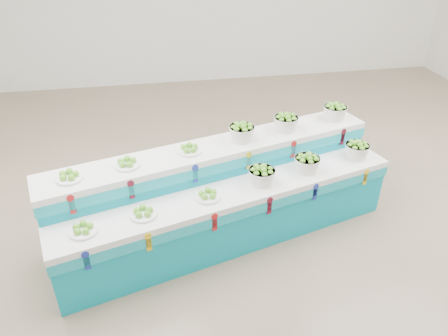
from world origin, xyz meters
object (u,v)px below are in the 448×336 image
(basket_lower_left, at_px, (262,175))
(plate_upper_mid, at_px, (127,162))
(basket_upper_right, at_px, (335,111))
(display_stand, at_px, (224,195))

(basket_lower_left, distance_m, plate_upper_mid, 1.42)
(basket_lower_left, distance_m, basket_upper_right, 1.42)
(plate_upper_mid, bearing_deg, basket_upper_right, 15.38)
(display_stand, bearing_deg, plate_upper_mid, 166.29)
(plate_upper_mid, xyz_separation_m, basket_upper_right, (2.52, 0.69, 0.06))
(display_stand, bearing_deg, basket_upper_right, 8.32)
(basket_lower_left, height_order, basket_upper_right, basket_upper_right)
(display_stand, relative_size, plate_upper_mid, 14.49)
(basket_lower_left, bearing_deg, plate_upper_mid, 175.42)
(display_stand, relative_size, basket_lower_left, 13.39)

